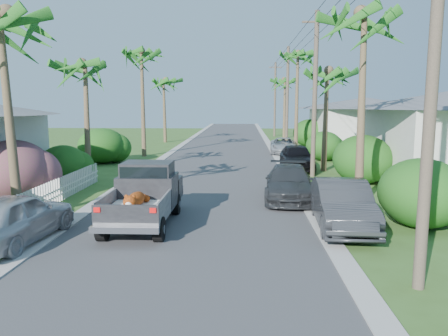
{
  "coord_description": "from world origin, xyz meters",
  "views": [
    {
      "loc": [
        1.66,
        -11.42,
        4.1
      ],
      "look_at": [
        0.88,
        6.63,
        1.4
      ],
      "focal_mm": 35.0,
      "sensor_mm": 36.0,
      "label": 1
    }
  ],
  "objects_px": {
    "palm_r_c": "(298,54)",
    "utility_pole_a": "(433,79)",
    "palm_l_c": "(141,52)",
    "utility_pole_d": "(275,99)",
    "palm_l_b": "(84,64)",
    "parked_car_rf": "(297,157)",
    "pickup_truck": "(146,193)",
    "palm_r_a": "(366,14)",
    "parked_car_rd": "(284,146)",
    "palm_r_b": "(327,71)",
    "parked_car_ln": "(14,218)",
    "palm_l_a": "(2,15)",
    "house_right_far": "(364,124)",
    "utility_pole_c": "(287,97)",
    "palm_r_d": "(285,80)",
    "utility_pole_b": "(315,94)",
    "palm_l_d": "(164,80)",
    "parked_car_rn": "(342,205)",
    "parked_car_rm": "(289,183)"
  },
  "relations": [
    {
      "from": "palm_l_a",
      "to": "palm_r_d",
      "type": "height_order",
      "value": "palm_l_a"
    },
    {
      "from": "palm_l_b",
      "to": "palm_l_c",
      "type": "relative_size",
      "value": 0.8
    },
    {
      "from": "parked_car_rn",
      "to": "utility_pole_c",
      "type": "bearing_deg",
      "value": 91.59
    },
    {
      "from": "house_right_far",
      "to": "utility_pole_c",
      "type": "relative_size",
      "value": 1.0
    },
    {
      "from": "pickup_truck",
      "to": "parked_car_ln",
      "type": "height_order",
      "value": "pickup_truck"
    },
    {
      "from": "parked_car_rf",
      "to": "parked_car_rd",
      "type": "relative_size",
      "value": 1.0
    },
    {
      "from": "pickup_truck",
      "to": "palm_r_a",
      "type": "distance_m",
      "value": 10.59
    },
    {
      "from": "palm_r_a",
      "to": "palm_r_b",
      "type": "xyz_separation_m",
      "value": [
        0.3,
        9.0,
        -1.47
      ]
    },
    {
      "from": "palm_r_d",
      "to": "utility_pole_a",
      "type": "distance_m",
      "value": 42.06
    },
    {
      "from": "parked_car_rd",
      "to": "palm_r_c",
      "type": "xyz_separation_m",
      "value": [
        1.2,
        1.84,
        7.47
      ]
    },
    {
      "from": "palm_r_c",
      "to": "utility_pole_b",
      "type": "height_order",
      "value": "palm_r_c"
    },
    {
      "from": "parked_car_rm",
      "to": "palm_r_a",
      "type": "distance_m",
      "value": 7.29
    },
    {
      "from": "palm_l_c",
      "to": "palm_l_d",
      "type": "distance_m",
      "value": 12.1
    },
    {
      "from": "house_right_far",
      "to": "utility_pole_d",
      "type": "relative_size",
      "value": 1.0
    },
    {
      "from": "palm_r_c",
      "to": "utility_pole_a",
      "type": "xyz_separation_m",
      "value": [
        -0.6,
        -28.0,
        -3.51
      ]
    },
    {
      "from": "palm_l_c",
      "to": "palm_r_d",
      "type": "height_order",
      "value": "palm_l_c"
    },
    {
      "from": "parked_car_rf",
      "to": "utility_pole_c",
      "type": "bearing_deg",
      "value": 86.46
    },
    {
      "from": "house_right_far",
      "to": "utility_pole_b",
      "type": "height_order",
      "value": "utility_pole_b"
    },
    {
      "from": "palm_r_c",
      "to": "utility_pole_d",
      "type": "height_order",
      "value": "palm_r_c"
    },
    {
      "from": "parked_car_rd",
      "to": "palm_l_a",
      "type": "height_order",
      "value": "palm_l_a"
    },
    {
      "from": "parked_car_rd",
      "to": "palm_r_b",
      "type": "relative_size",
      "value": 0.63
    },
    {
      "from": "utility_pole_a",
      "to": "palm_l_d",
      "type": "bearing_deg",
      "value": 108.58
    },
    {
      "from": "pickup_truck",
      "to": "parked_car_rd",
      "type": "height_order",
      "value": "pickup_truck"
    },
    {
      "from": "palm_r_c",
      "to": "parked_car_ln",
      "type": "bearing_deg",
      "value": -113.85
    },
    {
      "from": "palm_l_d",
      "to": "palm_r_b",
      "type": "bearing_deg",
      "value": -55.41
    },
    {
      "from": "parked_car_ln",
      "to": "utility_pole_d",
      "type": "xyz_separation_m",
      "value": [
        10.6,
        42.33,
        3.84
      ]
    },
    {
      "from": "parked_car_ln",
      "to": "utility_pole_c",
      "type": "xyz_separation_m",
      "value": [
        10.6,
        27.33,
        3.84
      ]
    },
    {
      "from": "palm_l_d",
      "to": "utility_pole_c",
      "type": "distance_m",
      "value": 13.63
    },
    {
      "from": "parked_car_ln",
      "to": "palm_r_a",
      "type": "height_order",
      "value": "palm_r_a"
    },
    {
      "from": "parked_car_rf",
      "to": "palm_l_c",
      "type": "bearing_deg",
      "value": 148.4
    },
    {
      "from": "palm_l_b",
      "to": "utility_pole_d",
      "type": "bearing_deg",
      "value": 68.2
    },
    {
      "from": "palm_r_c",
      "to": "palm_r_d",
      "type": "distance_m",
      "value": 14.07
    },
    {
      "from": "parked_car_ln",
      "to": "house_right_far",
      "type": "xyz_separation_m",
      "value": [
        18.0,
        29.33,
        1.36
      ]
    },
    {
      "from": "palm_r_b",
      "to": "utility_pole_c",
      "type": "distance_m",
      "value": 13.11
    },
    {
      "from": "parked_car_ln",
      "to": "utility_pole_d",
      "type": "relative_size",
      "value": 0.5
    },
    {
      "from": "utility_pole_c",
      "to": "palm_l_b",
      "type": "bearing_deg",
      "value": -127.78
    },
    {
      "from": "pickup_truck",
      "to": "palm_l_d",
      "type": "bearing_deg",
      "value": 98.94
    },
    {
      "from": "palm_r_a",
      "to": "house_right_far",
      "type": "xyz_separation_m",
      "value": [
        6.7,
        24.0,
        -5.3
      ]
    },
    {
      "from": "pickup_truck",
      "to": "parked_car_rf",
      "type": "height_order",
      "value": "pickup_truck"
    },
    {
      "from": "utility_pole_d",
      "to": "palm_r_a",
      "type": "bearing_deg",
      "value": -88.92
    },
    {
      "from": "pickup_truck",
      "to": "parked_car_rn",
      "type": "bearing_deg",
      "value": -4.64
    },
    {
      "from": "palm_l_a",
      "to": "palm_l_b",
      "type": "relative_size",
      "value": 1.11
    },
    {
      "from": "pickup_truck",
      "to": "palm_l_b",
      "type": "bearing_deg",
      "value": 120.39
    },
    {
      "from": "palm_r_c",
      "to": "utility_pole_a",
      "type": "distance_m",
      "value": 28.23
    },
    {
      "from": "utility_pole_b",
      "to": "utility_pole_c",
      "type": "xyz_separation_m",
      "value": [
        0.0,
        15.0,
        0.0
      ]
    },
    {
      "from": "palm_r_b",
      "to": "utility_pole_d",
      "type": "distance_m",
      "value": 28.05
    },
    {
      "from": "palm_l_a",
      "to": "house_right_far",
      "type": "xyz_separation_m",
      "value": [
        19.2,
        27.0,
        -4.81
      ]
    },
    {
      "from": "palm_l_a",
      "to": "palm_r_a",
      "type": "relative_size",
      "value": 0.94
    },
    {
      "from": "palm_l_c",
      "to": "utility_pole_d",
      "type": "relative_size",
      "value": 1.02
    },
    {
      "from": "parked_car_rm",
      "to": "utility_pole_d",
      "type": "distance_m",
      "value": 36.26
    }
  ]
}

